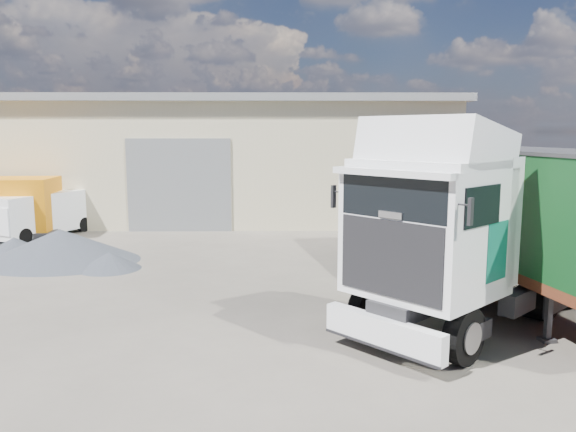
{
  "coord_description": "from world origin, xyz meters",
  "views": [
    {
      "loc": [
        1.96,
        -11.64,
        3.85
      ],
      "look_at": [
        2.13,
        3.0,
        1.64
      ],
      "focal_mm": 35.0,
      "sensor_mm": 36.0,
      "label": 1
    }
  ],
  "objects_px": {
    "orange_skip": "(9,212)",
    "panel_van": "(36,214)",
    "tractor_unit": "(449,245)",
    "box_trailer": "(490,204)"
  },
  "relations": [
    {
      "from": "orange_skip",
      "to": "panel_van",
      "type": "bearing_deg",
      "value": 5.79
    },
    {
      "from": "tractor_unit",
      "to": "panel_van",
      "type": "height_order",
      "value": "tractor_unit"
    },
    {
      "from": "panel_van",
      "to": "orange_skip",
      "type": "bearing_deg",
      "value": -145.42
    },
    {
      "from": "tractor_unit",
      "to": "panel_van",
      "type": "xyz_separation_m",
      "value": [
        -12.19,
        10.13,
        -0.89
      ]
    },
    {
      "from": "box_trailer",
      "to": "panel_van",
      "type": "xyz_separation_m",
      "value": [
        -14.07,
        7.12,
        -1.28
      ]
    },
    {
      "from": "box_trailer",
      "to": "panel_van",
      "type": "height_order",
      "value": "box_trailer"
    },
    {
      "from": "box_trailer",
      "to": "orange_skip",
      "type": "xyz_separation_m",
      "value": [
        -15.0,
        6.97,
        -1.17
      ]
    },
    {
      "from": "box_trailer",
      "to": "panel_van",
      "type": "bearing_deg",
      "value": 142.26
    },
    {
      "from": "tractor_unit",
      "to": "panel_van",
      "type": "bearing_deg",
      "value": -172.5
    },
    {
      "from": "box_trailer",
      "to": "panel_van",
      "type": "distance_m",
      "value": 15.82
    }
  ]
}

